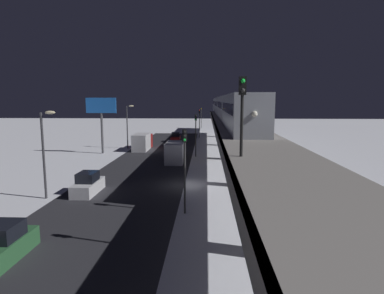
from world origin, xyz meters
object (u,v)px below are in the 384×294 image
at_px(traffic_light_mid, 196,129).
at_px(traffic_light_far, 199,119).
at_px(sedan_white, 88,185).
at_px(box_truck, 176,152).
at_px(subway_train, 225,106).
at_px(commercial_billboard, 101,111).
at_px(delivery_van, 142,142).
at_px(traffic_light_near, 185,159).
at_px(rail_signal, 242,103).
at_px(sedan_red, 176,138).
at_px(traffic_light_distant, 201,114).
at_px(sedan_green, 4,244).

distance_m(traffic_light_mid, traffic_light_far, 25.26).
distance_m(sedan_white, box_truck, 17.61).
bearing_deg(subway_train, commercial_billboard, 24.15).
bearing_deg(delivery_van, box_truck, 122.44).
bearing_deg(traffic_light_near, rail_signal, 114.68).
relative_size(sedan_red, traffic_light_mid, 0.64).
distance_m(subway_train, traffic_light_far, 15.12).
bearing_deg(commercial_billboard, traffic_light_near, 118.68).
distance_m(rail_signal, box_truck, 30.20).
height_order(box_truck, traffic_light_mid, traffic_light_mid).
relative_size(sedan_white, delivery_van, 0.61).
bearing_deg(rail_signal, traffic_light_distant, -87.68).
distance_m(traffic_light_near, traffic_light_mid, 25.26).
bearing_deg(commercial_billboard, traffic_light_mid, 171.14).
relative_size(subway_train, traffic_light_distant, 11.57).
bearing_deg(delivery_van, traffic_light_mid, 144.33).
height_order(rail_signal, traffic_light_mid, rail_signal).
xyz_separation_m(sedan_red, traffic_light_far, (-4.70, -7.59, 3.41)).
relative_size(box_truck, traffic_light_far, 1.16).
xyz_separation_m(sedan_green, delivery_van, (0.20, -39.64, 0.55)).
xyz_separation_m(delivery_van, traffic_light_distant, (-9.50, -43.70, 2.85)).
bearing_deg(traffic_light_near, sedan_red, -83.75).
bearing_deg(traffic_light_distant, sedan_red, 81.86).
height_order(sedan_white, traffic_light_far, traffic_light_far).
relative_size(delivery_van, commercial_billboard, 0.83).
bearing_deg(delivery_van, sedan_green, 90.29).
distance_m(traffic_light_mid, commercial_billboard, 15.51).
height_order(traffic_light_mid, traffic_light_distant, same).
bearing_deg(sedan_white, sedan_green, 90.00).
height_order(sedan_green, traffic_light_near, traffic_light_near).
relative_size(traffic_light_near, traffic_light_far, 1.00).
xyz_separation_m(sedan_white, commercial_billboard, (5.80, -22.56, 6.03)).
xyz_separation_m(box_truck, traffic_light_mid, (-2.70, -3.88, 2.85)).
height_order(sedan_green, box_truck, box_truck).
relative_size(rail_signal, sedan_red, 0.97).
relative_size(box_truck, traffic_light_mid, 1.16).
xyz_separation_m(sedan_white, traffic_light_distant, (-9.30, -70.72, 3.40)).
xyz_separation_m(sedan_red, sedan_green, (4.60, 50.50, 0.01)).
bearing_deg(sedan_green, traffic_light_far, -99.10).
xyz_separation_m(subway_train, traffic_light_far, (5.02, -13.89, -3.28)).
bearing_deg(commercial_billboard, rail_signal, 117.86).
height_order(rail_signal, delivery_van, rail_signal).
distance_m(box_truck, traffic_light_near, 21.73).
distance_m(traffic_light_near, commercial_billboard, 31.58).
bearing_deg(sedan_green, traffic_light_near, -140.87).
bearing_deg(rail_signal, delivery_van, -71.91).
distance_m(sedan_green, sedan_white, 12.62).
bearing_deg(box_truck, traffic_light_mid, -124.82).
xyz_separation_m(rail_signal, traffic_light_mid, (3.37, -32.60, -4.22)).
distance_m(rail_signal, sedan_white, 19.30).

